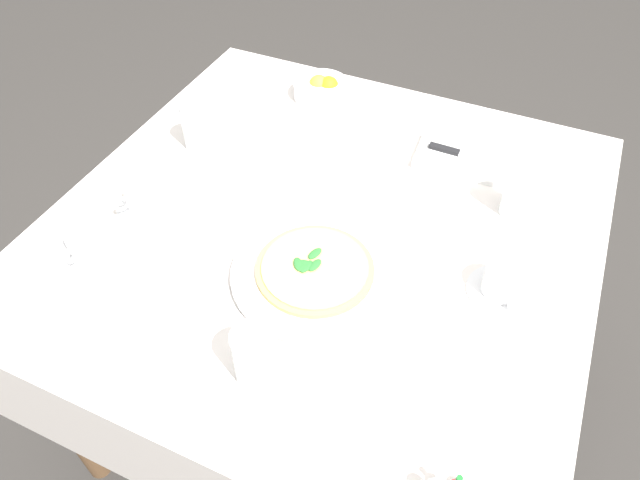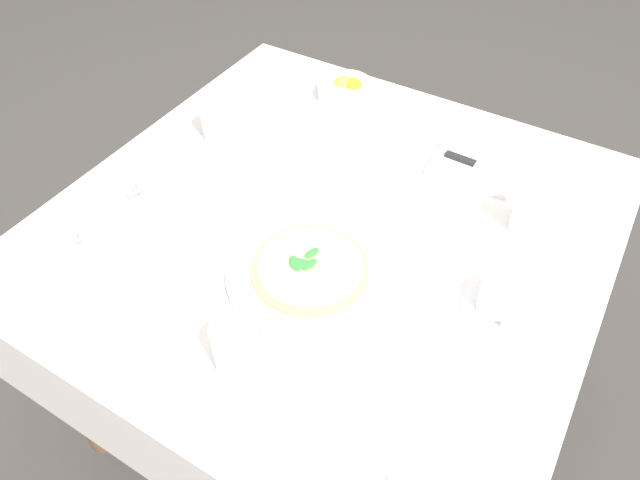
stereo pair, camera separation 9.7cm
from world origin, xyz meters
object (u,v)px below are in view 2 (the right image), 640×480
(water_glass_left_edge, at_px, (215,121))
(water_glass_near_left, at_px, (235,350))
(coffee_cup_center_back, at_px, (94,221))
(coffee_cup_right_edge, at_px, (155,184))
(napkin_folded, at_px, (478,170))
(coffee_cup_far_left, at_px, (499,299))
(water_glass_near_right, at_px, (529,211))
(pizza_plate, at_px, (310,272))
(pizza, at_px, (310,268))
(citrus_bowl, at_px, (346,90))
(dinner_knife, at_px, (480,166))

(water_glass_left_edge, height_order, water_glass_near_left, water_glass_left_edge)
(coffee_cup_center_back, distance_m, coffee_cup_right_edge, 0.16)
(coffee_cup_center_back, relative_size, water_glass_near_left, 1.14)
(water_glass_near_left, xyz_separation_m, napkin_folded, (0.17, 0.72, -0.04))
(coffee_cup_far_left, distance_m, water_glass_near_right, 0.24)
(pizza_plate, distance_m, water_glass_near_left, 0.25)
(pizza, distance_m, citrus_bowl, 0.65)
(napkin_folded, height_order, citrus_bowl, citrus_bowl)
(pizza_plate, bearing_deg, coffee_cup_right_edge, 176.28)
(pizza, height_order, coffee_cup_far_left, coffee_cup_far_left)
(coffee_cup_center_back, bearing_deg, napkin_folded, 43.59)
(napkin_folded, bearing_deg, water_glass_near_right, -43.83)
(citrus_bowl, bearing_deg, napkin_folded, -15.96)
(coffee_cup_center_back, xyz_separation_m, water_glass_near_right, (0.78, 0.48, 0.02))
(pizza, height_order, coffee_cup_right_edge, coffee_cup_right_edge)
(water_glass_near_right, distance_m, citrus_bowl, 0.63)
(water_glass_near_left, bearing_deg, pizza_plate, 90.00)
(pizza, height_order, water_glass_left_edge, water_glass_left_edge)
(dinner_knife, bearing_deg, coffee_cup_center_back, -135.23)
(pizza_plate, relative_size, coffee_cup_right_edge, 2.58)
(coffee_cup_right_edge, bearing_deg, pizza_plate, -3.72)
(pizza_plate, height_order, water_glass_near_left, water_glass_near_left)
(napkin_folded, bearing_deg, coffee_cup_right_edge, -147.36)
(pizza, distance_m, water_glass_left_edge, 0.52)
(water_glass_near_right, bearing_deg, coffee_cup_right_edge, -156.81)
(citrus_bowl, bearing_deg, water_glass_near_left, -73.23)
(water_glass_left_edge, relative_size, napkin_folded, 0.53)
(coffee_cup_right_edge, xyz_separation_m, citrus_bowl, (0.18, 0.57, -0.00))
(coffee_cup_right_edge, height_order, napkin_folded, coffee_cup_right_edge)
(water_glass_left_edge, xyz_separation_m, napkin_folded, (0.62, 0.21, -0.04))
(pizza, distance_m, coffee_cup_right_edge, 0.43)
(coffee_cup_far_left, xyz_separation_m, napkin_folded, (-0.17, 0.36, -0.02))
(water_glass_near_right, relative_size, citrus_bowl, 0.80)
(coffee_cup_center_back, xyz_separation_m, dinner_knife, (0.64, 0.60, -0.00))
(coffee_cup_far_left, distance_m, citrus_bowl, 0.77)
(coffee_cup_far_left, height_order, water_glass_near_right, water_glass_near_right)
(pizza, relative_size, coffee_cup_center_back, 1.79)
(water_glass_near_left, height_order, napkin_folded, water_glass_near_left)
(pizza, bearing_deg, dinner_knife, 69.50)
(coffee_cup_far_left, height_order, dinner_knife, coffee_cup_far_left)
(napkin_folded, bearing_deg, pizza_plate, -114.11)
(pizza_plate, bearing_deg, napkin_folded, 69.86)
(napkin_folded, bearing_deg, citrus_bowl, 160.07)
(coffee_cup_far_left, distance_m, dinner_knife, 0.40)
(pizza, relative_size, water_glass_near_left, 2.03)
(coffee_cup_right_edge, xyz_separation_m, napkin_folded, (0.60, 0.45, -0.02))
(water_glass_near_right, xyz_separation_m, dinner_knife, (-0.15, 0.13, -0.03))
(napkin_folded, distance_m, dinner_knife, 0.01)
(coffee_cup_far_left, distance_m, napkin_folded, 0.40)
(coffee_cup_right_edge, distance_m, water_glass_left_edge, 0.24)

